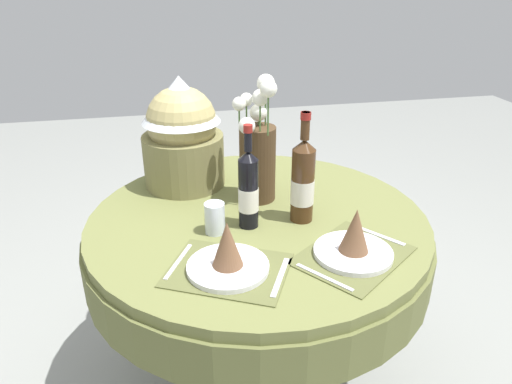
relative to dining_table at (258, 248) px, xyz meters
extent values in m
plane|color=gray|center=(0.00, 0.00, -0.63)|extent=(8.00, 8.00, 0.00)
cylinder|color=olive|center=(0.00, 0.00, 0.11)|extent=(1.19, 1.19, 0.04)
cylinder|color=#626738|center=(0.00, 0.00, 0.01)|extent=(1.21, 1.21, 0.16)
cylinder|color=black|center=(0.00, 0.00, -0.26)|extent=(0.12, 0.12, 0.69)
cylinder|color=black|center=(0.00, 0.00, -0.62)|extent=(0.60, 0.60, 0.03)
cube|color=brown|center=(-0.15, -0.31, 0.13)|extent=(0.42, 0.38, 0.00)
cylinder|color=white|center=(-0.15, -0.31, 0.14)|extent=(0.24, 0.24, 0.02)
cone|color=brown|center=(-0.15, -0.31, 0.22)|extent=(0.09, 0.09, 0.14)
cube|color=silver|center=(-0.29, -0.24, 0.14)|extent=(0.10, 0.18, 0.00)
cube|color=silver|center=(-0.01, -0.38, 0.14)|extent=(0.10, 0.18, 0.00)
cube|color=brown|center=(0.23, -0.31, 0.13)|extent=(0.43, 0.41, 0.00)
cylinder|color=white|center=(0.23, -0.31, 0.14)|extent=(0.24, 0.24, 0.02)
cone|color=brown|center=(0.23, -0.31, 0.22)|extent=(0.09, 0.09, 0.14)
cube|color=silver|center=(0.11, -0.40, 0.14)|extent=(0.12, 0.16, 0.00)
cube|color=silver|center=(0.36, -0.22, 0.14)|extent=(0.13, 0.16, 0.00)
cylinder|color=#47331E|center=(0.03, 0.14, 0.27)|extent=(0.13, 0.13, 0.28)
sphere|color=white|center=(0.03, 0.09, 0.53)|extent=(0.06, 0.06, 0.06)
cylinder|color=#4C7038|center=(0.03, 0.09, 0.46)|extent=(0.01, 0.01, 0.10)
sphere|color=white|center=(0.00, 0.20, 0.50)|extent=(0.05, 0.05, 0.05)
cylinder|color=#4C7038|center=(0.00, 0.20, 0.45)|extent=(0.01, 0.01, 0.07)
sphere|color=white|center=(-0.03, 0.04, 0.45)|extent=(0.06, 0.06, 0.06)
cylinder|color=#4C7038|center=(-0.03, 0.04, 0.42)|extent=(0.01, 0.01, 0.02)
sphere|color=white|center=(0.06, 0.16, 0.56)|extent=(0.06, 0.06, 0.06)
cylinder|color=#4C7038|center=(0.06, 0.16, 0.48)|extent=(0.01, 0.01, 0.13)
sphere|color=white|center=(-0.04, 0.15, 0.50)|extent=(0.05, 0.05, 0.05)
cylinder|color=#4C7038|center=(-0.04, 0.15, 0.45)|extent=(0.01, 0.01, 0.07)
sphere|color=white|center=(0.04, 0.17, 0.46)|extent=(0.06, 0.06, 0.06)
cylinder|color=#4C7038|center=(0.04, 0.17, 0.42)|extent=(0.01, 0.01, 0.02)
sphere|color=white|center=(0.04, 0.05, 0.57)|extent=(0.06, 0.06, 0.06)
cylinder|color=#4C7038|center=(0.04, 0.05, 0.48)|extent=(0.01, 0.01, 0.14)
cylinder|color=black|center=(-0.04, -0.06, 0.25)|extent=(0.07, 0.07, 0.24)
cylinder|color=silver|center=(-0.04, -0.06, 0.23)|extent=(0.07, 0.07, 0.08)
cone|color=black|center=(-0.04, -0.06, 0.39)|extent=(0.07, 0.07, 0.03)
cylinder|color=black|center=(-0.04, -0.06, 0.44)|extent=(0.03, 0.03, 0.09)
cylinder|color=maroon|center=(-0.04, -0.06, 0.48)|extent=(0.03, 0.03, 0.02)
cylinder|color=#422814|center=(0.14, -0.05, 0.26)|extent=(0.08, 0.08, 0.26)
cylinder|color=silver|center=(0.14, -0.05, 0.24)|extent=(0.08, 0.08, 0.09)
cone|color=#422814|center=(0.14, -0.05, 0.41)|extent=(0.08, 0.08, 0.04)
cylinder|color=#422814|center=(0.14, -0.05, 0.47)|extent=(0.03, 0.03, 0.09)
cylinder|color=maroon|center=(0.14, -0.05, 0.50)|extent=(0.03, 0.03, 0.02)
cylinder|color=silver|center=(-0.16, -0.08, 0.18)|extent=(0.07, 0.07, 0.11)
cylinder|color=olive|center=(-0.23, 0.33, 0.23)|extent=(0.32, 0.32, 0.20)
sphere|color=tan|center=(-0.23, 0.33, 0.39)|extent=(0.27, 0.27, 0.27)
cone|color=silver|center=(-0.23, 0.33, 0.48)|extent=(0.30, 0.30, 0.17)
camera|label=1|loc=(-0.31, -1.45, 0.94)|focal=33.59mm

